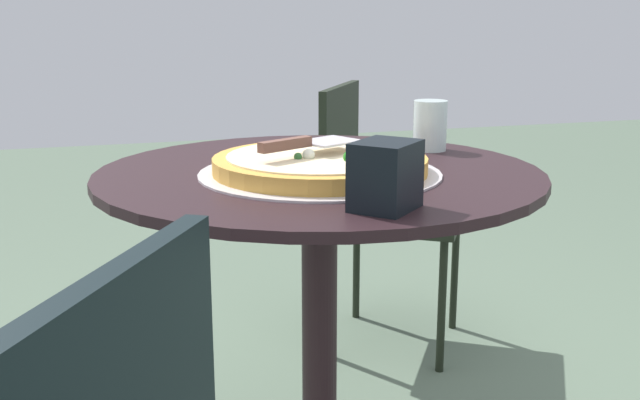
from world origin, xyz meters
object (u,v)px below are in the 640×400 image
napkin_dispenser (386,176)px  drinking_cup (430,126)px  patio_table (319,270)px  pizza_server (306,143)px  patio_chair_far (375,196)px  pizza_on_tray (320,165)px

napkin_dispenser → drinking_cup: bearing=14.9°
patio_table → pizza_server: pizza_server is taller
pizza_server → napkin_dispenser: size_ratio=2.08×
drinking_cup → napkin_dispenser: 0.51m
patio_table → patio_chair_far: patio_chair_far is taller
patio_table → pizza_server: size_ratio=3.92×
patio_table → napkin_dispenser: napkin_dispenser is taller
patio_chair_far → drinking_cup: bearing=167.8°
patio_table → drinking_cup: drinking_cup is taller
drinking_cup → napkin_dispenser: bearing=148.0°
pizza_on_tray → patio_chair_far: bearing=-26.8°
napkin_dispenser → pizza_on_tray: bearing=51.1°
pizza_on_tray → napkin_dispenser: napkin_dispenser is taller
napkin_dispenser → pizza_server: bearing=56.5°
pizza_server → napkin_dispenser: (-0.26, -0.04, -0.01)m
pizza_on_tray → pizza_server: pizza_server is taller
patio_table → patio_chair_far: bearing=-27.3°
patio_table → pizza_on_tray: bearing=165.2°
patio_table → pizza_on_tray: size_ratio=1.89×
patio_table → napkin_dispenser: size_ratio=8.15×
patio_table → drinking_cup: size_ratio=7.87×
pizza_server → patio_chair_far: bearing=-28.1°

